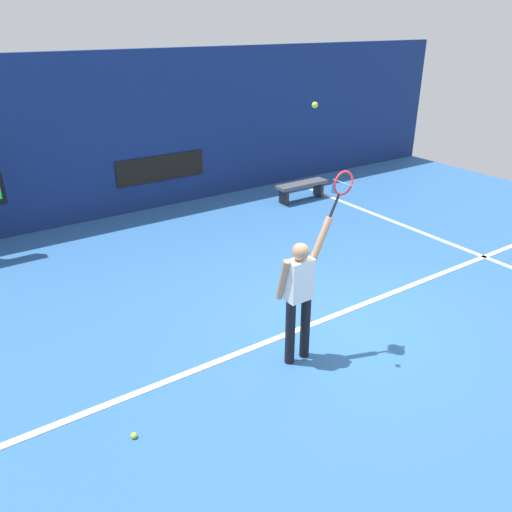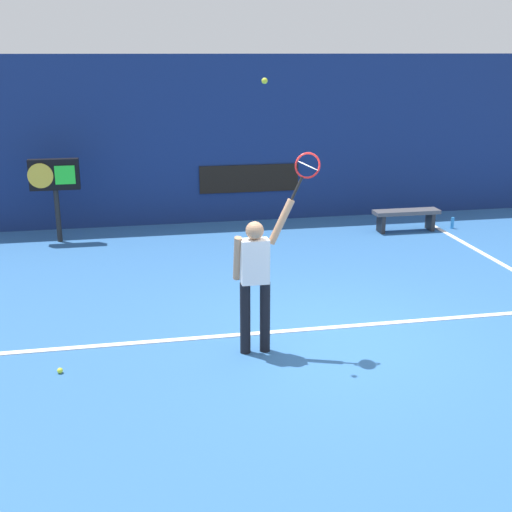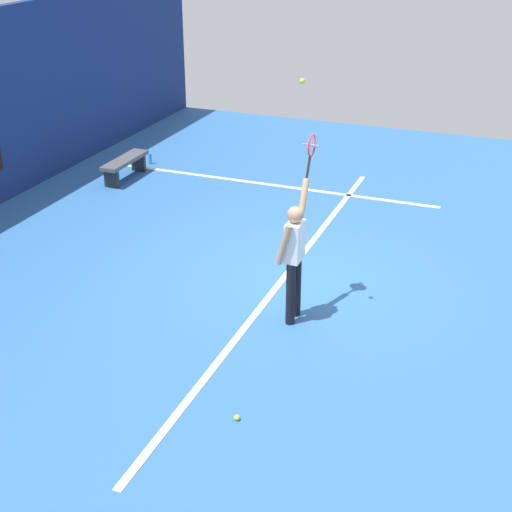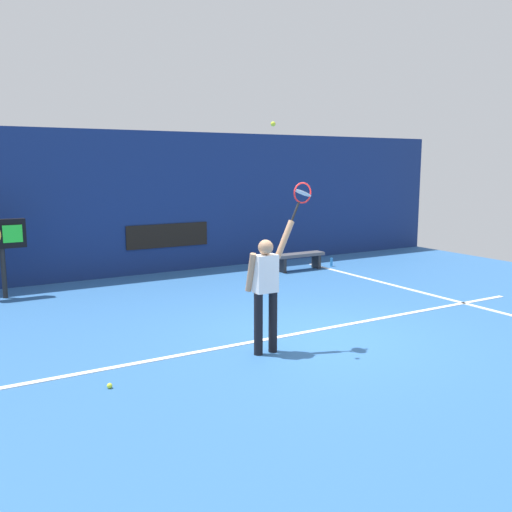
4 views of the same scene
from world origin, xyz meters
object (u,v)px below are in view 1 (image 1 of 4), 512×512
(tennis_racket, at_px, (343,186))
(spare_ball, at_px, (134,435))
(tennis_player, at_px, (299,293))
(court_bench, at_px, (302,187))
(water_bottle, at_px, (333,188))
(tennis_ball, at_px, (315,105))

(tennis_racket, bearing_deg, spare_ball, -177.25)
(tennis_player, relative_size, tennis_racket, 3.16)
(tennis_player, xyz_separation_m, court_bench, (4.22, 5.17, -0.67))
(tennis_player, height_order, tennis_racket, tennis_racket)
(court_bench, xyz_separation_m, water_bottle, (1.06, 0.00, -0.22))
(court_bench, distance_m, spare_ball, 8.47)
(court_bench, relative_size, spare_ball, 20.59)
(tennis_ball, height_order, spare_ball, tennis_ball)
(tennis_ball, height_order, court_bench, tennis_ball)
(tennis_ball, height_order, water_bottle, tennis_ball)
(tennis_ball, relative_size, spare_ball, 1.00)
(court_bench, xyz_separation_m, spare_ball, (-6.59, -5.32, -0.30))
(tennis_ball, bearing_deg, court_bench, 51.56)
(tennis_racket, height_order, court_bench, tennis_racket)
(tennis_ball, relative_size, court_bench, 0.05)
(tennis_racket, relative_size, spare_ball, 9.10)
(tennis_player, distance_m, court_bench, 6.71)
(court_bench, bearing_deg, spare_ball, -141.08)
(tennis_ball, distance_m, court_bench, 7.26)
(tennis_player, height_order, court_bench, tennis_player)
(tennis_player, bearing_deg, tennis_ball, -7.59)
(tennis_player, distance_m, tennis_ball, 2.30)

